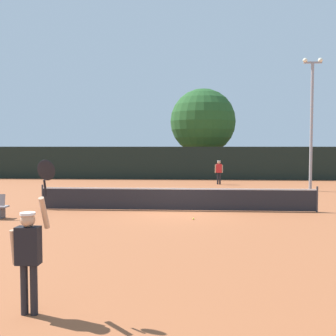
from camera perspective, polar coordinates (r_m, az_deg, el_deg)
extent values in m
plane|color=#9E5633|center=(17.02, 1.28, -6.11)|extent=(120.00, 120.00, 0.00)
cube|color=#232328|center=(16.95, 1.28, -4.53)|extent=(11.70, 0.03, 0.91)
cube|color=white|center=(16.90, 1.28, -3.00)|extent=(11.70, 0.04, 0.06)
cylinder|color=#333338|center=(18.14, -17.56, -3.98)|extent=(0.08, 0.08, 1.07)
cylinder|color=#333338|center=(17.70, 20.61, -4.21)|extent=(0.08, 0.08, 1.07)
cube|color=black|center=(32.70, 2.40, 0.71)|extent=(39.56, 0.12, 2.70)
cube|color=black|center=(6.91, -19.43, -10.45)|extent=(0.38, 0.22, 0.61)
sphere|color=tan|center=(6.82, -19.49, -7.03)|extent=(0.23, 0.23, 0.23)
cylinder|color=white|center=(6.80, -19.51, -6.20)|extent=(0.25, 0.25, 0.04)
cylinder|color=black|center=(7.14, -19.93, -16.06)|extent=(0.12, 0.12, 0.83)
cylinder|color=black|center=(7.08, -18.69, -16.20)|extent=(0.12, 0.12, 0.83)
cylinder|color=tan|center=(7.01, -21.26, -10.55)|extent=(0.09, 0.18, 0.59)
cylinder|color=tan|center=(6.79, -17.35, -6.18)|extent=(0.09, 0.33, 0.56)
cylinder|color=black|center=(6.80, -17.22, -2.77)|extent=(0.04, 0.11, 0.28)
ellipsoid|color=black|center=(6.83, -17.08, -0.30)|extent=(0.30, 0.13, 0.36)
cube|color=red|center=(28.64, 7.32, -0.04)|extent=(0.38, 0.22, 0.62)
sphere|color=tan|center=(28.62, 7.32, 0.81)|extent=(0.24, 0.24, 0.24)
cylinder|color=white|center=(28.62, 7.33, 1.02)|extent=(0.25, 0.25, 0.04)
cylinder|color=black|center=(28.69, 7.15, -1.50)|extent=(0.12, 0.12, 0.85)
cylinder|color=black|center=(28.70, 7.47, -1.50)|extent=(0.12, 0.12, 0.85)
cylinder|color=tan|center=(28.63, 6.84, -0.10)|extent=(0.09, 0.18, 0.59)
cylinder|color=tan|center=(28.66, 7.80, -0.10)|extent=(0.09, 0.16, 0.59)
sphere|color=#CCE033|center=(14.94, 3.67, -7.29)|extent=(0.07, 0.07, 0.07)
ellipsoid|color=red|center=(17.33, -22.98, -6.13)|extent=(0.28, 0.36, 0.04)
cube|color=#4C4C51|center=(16.41, -22.70, -5.91)|extent=(0.08, 0.36, 0.45)
cylinder|color=gray|center=(25.76, 19.89, 5.47)|extent=(0.18, 0.18, 7.73)
cube|color=gray|center=(26.22, 20.06, 14.05)|extent=(1.10, 0.10, 0.10)
sphere|color=#F2EDCC|center=(26.13, 19.08, 14.39)|extent=(0.28, 0.28, 0.28)
sphere|color=#F2EDCC|center=(26.38, 21.03, 14.25)|extent=(0.28, 0.28, 0.28)
cylinder|color=brown|center=(36.60, 5.01, 1.02)|extent=(0.56, 0.56, 2.77)
sphere|color=#235123|center=(36.64, 5.04, 6.68)|extent=(5.95, 5.95, 5.95)
cube|color=#B7B7BC|center=(41.12, -7.90, 0.14)|extent=(2.28, 4.36, 0.90)
cube|color=#2D333D|center=(40.79, -7.99, 1.20)|extent=(1.90, 2.35, 0.64)
cylinder|color=black|center=(42.68, -8.64, -0.16)|extent=(0.22, 0.60, 0.60)
cylinder|color=black|center=(42.35, -6.39, -0.17)|extent=(0.22, 0.60, 0.60)
cylinder|color=black|center=(39.95, -9.49, -0.39)|extent=(0.22, 0.60, 0.60)
cylinder|color=black|center=(39.60, -7.09, -0.40)|extent=(0.22, 0.60, 0.60)
cube|color=black|center=(37.95, -2.61, -0.08)|extent=(2.04, 4.26, 0.90)
cube|color=#2D333D|center=(37.62, -2.67, 1.07)|extent=(1.77, 2.26, 0.64)
cylinder|color=black|center=(39.46, -3.62, -0.40)|extent=(0.22, 0.60, 0.60)
cylinder|color=black|center=(39.28, -1.16, -0.41)|extent=(0.22, 0.60, 0.60)
cylinder|color=black|center=(36.69, -4.17, -0.67)|extent=(0.22, 0.60, 0.60)
cylinder|color=black|center=(36.50, -1.52, -0.68)|extent=(0.22, 0.60, 0.60)
cube|color=red|center=(40.66, 11.25, 0.08)|extent=(2.26, 4.35, 0.90)
cube|color=#2D333D|center=(40.33, 11.32, 1.15)|extent=(1.89, 2.34, 0.64)
cylinder|color=black|center=(41.97, 9.84, -0.22)|extent=(0.22, 0.60, 0.60)
cylinder|color=black|center=(42.18, 12.14, -0.23)|extent=(0.22, 0.60, 0.60)
cylinder|color=black|center=(39.19, 10.29, -0.46)|extent=(0.22, 0.60, 0.60)
cylinder|color=black|center=(39.42, 12.74, -0.47)|extent=(0.22, 0.60, 0.60)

